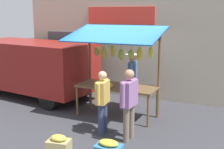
{
  "coord_description": "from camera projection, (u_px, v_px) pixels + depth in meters",
  "views": [
    {
      "loc": [
        -3.25,
        7.16,
        2.83
      ],
      "look_at": [
        0.0,
        0.3,
        1.25
      ],
      "focal_mm": 47.56,
      "sensor_mm": 36.0,
      "label": 1
    }
  ],
  "objects": [
    {
      "name": "ground_plane",
      "position": [
        117.0,
        116.0,
        8.27
      ],
      "size": [
        40.0,
        40.0,
        0.0
      ],
      "primitive_type": "plane",
      "color": "#38383D"
    },
    {
      "name": "market_stall",
      "position": [
        117.0,
        61.0,
        8.01
      ],
      "size": [
        2.5,
        1.46,
        2.5
      ],
      "color": "brown",
      "rests_on": "ground"
    },
    {
      "name": "shopper_in_grey_tee",
      "position": [
        103.0,
        98.0,
        6.95
      ],
      "size": [
        0.28,
        0.66,
        1.52
      ],
      "rotation": [
        0.0,
        0.0,
        -1.44
      ],
      "color": "navy",
      "rests_on": "ground"
    },
    {
      "name": "street_backdrop",
      "position": [
        142.0,
        47.0,
        9.9
      ],
      "size": [
        9.0,
        0.3,
        3.4
      ],
      "color": "#B2A893",
      "rests_on": "ground"
    },
    {
      "name": "vendor_with_sunhat",
      "position": [
        133.0,
        76.0,
        8.66
      ],
      "size": [
        0.44,
        0.7,
        1.7
      ],
      "rotation": [
        0.0,
        0.0,
        1.81
      ],
      "color": "#4C4C51",
      "rests_on": "ground"
    },
    {
      "name": "shopper_in_striped_shirt",
      "position": [
        129.0,
        100.0,
        6.55
      ],
      "size": [
        0.25,
        0.7,
        1.63
      ],
      "rotation": [
        0.0,
        0.0,
        -1.62
      ],
      "color": "#726656",
      "rests_on": "ground"
    },
    {
      "name": "produce_crate_side",
      "position": [
        59.0,
        146.0,
        5.97
      ],
      "size": [
        0.51,
        0.41,
        0.43
      ],
      "color": "tan",
      "rests_on": "ground"
    },
    {
      "name": "parked_van",
      "position": [
        29.0,
        64.0,
        10.17
      ],
      "size": [
        4.59,
        2.36,
        1.88
      ],
      "rotation": [
        0.0,
        0.0,
        -0.12
      ],
      "color": "maroon",
      "rests_on": "ground"
    }
  ]
}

